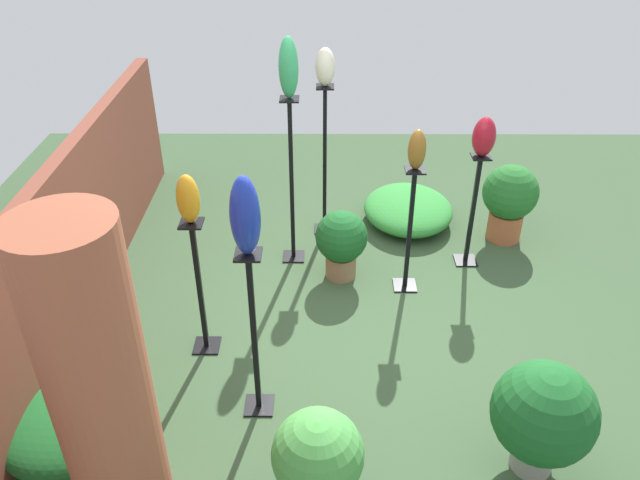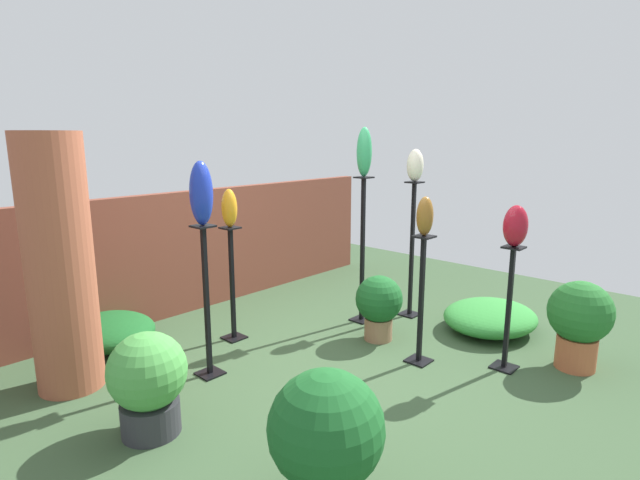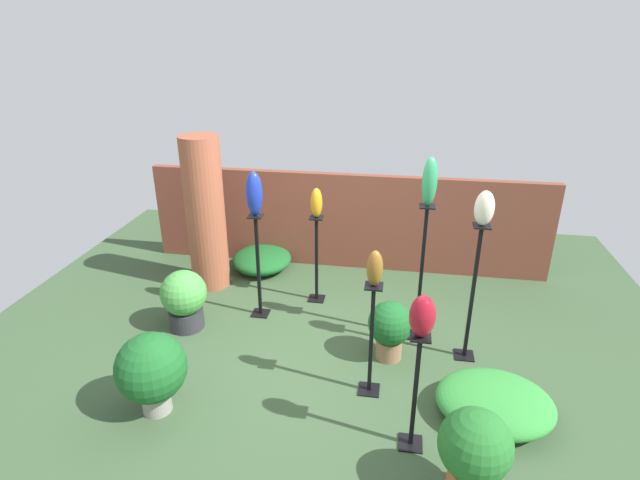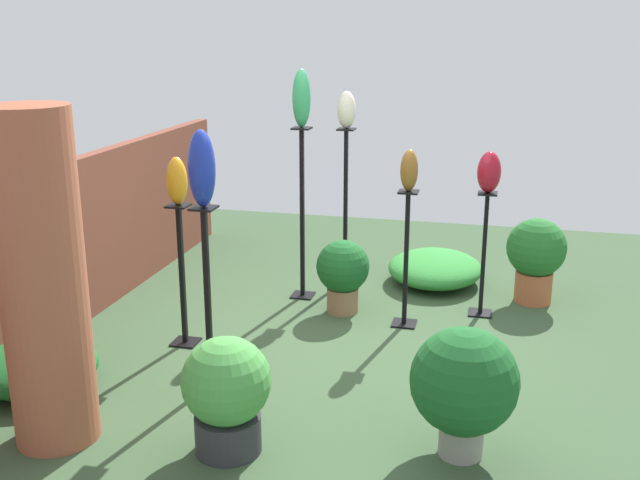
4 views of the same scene
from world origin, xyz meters
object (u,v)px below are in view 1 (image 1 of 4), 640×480
pedestal_amber (200,294)px  art_vase_amber (188,199)px  brick_pillar (102,397)px  potted_plant_near_pillar (318,462)px  art_vase_cobalt (245,216)px  potted_plant_front_left (543,415)px  pedestal_ruby (472,216)px  art_vase_ivory (325,67)px  pedestal_cobalt (255,342)px  potted_plant_front_right (341,241)px  art_vase_bronze (417,150)px  potted_plant_mid_right (509,198)px  pedestal_jade (292,189)px  art_vase_jade (288,68)px  pedestal_ivory (325,168)px  art_vase_ruby (484,137)px  pedestal_bronze (409,236)px

pedestal_amber → art_vase_amber: art_vase_amber is taller
brick_pillar → potted_plant_near_pillar: 1.24m
art_vase_cobalt → potted_plant_front_left: art_vase_cobalt is taller
pedestal_ruby → art_vase_ivory: 1.86m
art_vase_cobalt → art_vase_ivory: bearing=-10.9°
pedestal_cobalt → potted_plant_near_pillar: size_ratio=1.80×
art_vase_cobalt → potted_plant_front_right: bearing=-21.1°
pedestal_cobalt → potted_plant_front_left: 1.82m
art_vase_bronze → potted_plant_near_pillar: bearing=160.9°
pedestal_cobalt → potted_plant_mid_right: pedestal_cobalt is taller
brick_pillar → pedestal_ruby: 3.65m
potted_plant_front_left → art_vase_cobalt: bearing=74.7°
pedestal_amber → pedestal_cobalt: pedestal_cobalt is taller
pedestal_ruby → art_vase_cobalt: size_ratio=2.13×
pedestal_jade → art_vase_amber: 1.51m
art_vase_jade → potted_plant_front_left: art_vase_jade is taller
pedestal_cobalt → art_vase_bronze: (1.41, -1.17, 0.73)m
art_vase_amber → art_vase_cobalt: 0.80m
brick_pillar → pedestal_ruby: bearing=-42.3°
pedestal_ivory → art_vase_ruby: (-0.56, -1.32, 0.56)m
pedestal_amber → art_vase_cobalt: bearing=-143.0°
potted_plant_front_left → pedestal_ivory: bearing=24.5°
art_vase_cobalt → art_vase_bronze: bearing=-39.7°
pedestal_jade → potted_plant_mid_right: pedestal_jade is taller
art_vase_jade → art_vase_ivory: bearing=-30.2°
brick_pillar → potted_plant_near_pillar: brick_pillar is taller
pedestal_bronze → potted_plant_mid_right: size_ratio=1.48×
pedestal_cobalt → art_vase_ruby: 2.62m
art_vase_ruby → potted_plant_near_pillar: art_vase_ruby is taller
pedestal_cobalt → brick_pillar: bearing=143.2°
brick_pillar → art_vase_jade: (2.73, -0.81, 0.81)m
pedestal_ruby → pedestal_ivory: bearing=67.0°
art_vase_ruby → art_vase_ivory: bearing=67.0°
pedestal_jade → art_vase_cobalt: bearing=175.0°
pedestal_ivory → art_vase_amber: (-1.75, 0.92, 0.61)m
pedestal_ivory → art_vase_bronze: bearing=-143.4°
potted_plant_front_right → pedestal_jade: bearing=56.4°
pedestal_ivory → pedestal_cobalt: size_ratio=1.17×
pedestal_amber → potted_plant_near_pillar: pedestal_amber is taller
pedestal_jade → pedestal_amber: size_ratio=1.39×
pedestal_ivory → art_vase_amber: pedestal_ivory is taller
potted_plant_front_right → pedestal_amber: bearing=131.9°
potted_plant_front_left → potted_plant_front_right: size_ratio=1.21×
pedestal_jade → art_vase_ivory: (0.50, -0.29, 0.94)m
art_vase_ruby → potted_plant_front_right: size_ratio=0.53×
brick_pillar → potted_plant_front_left: (0.39, -2.40, -0.55)m
pedestal_cobalt → art_vase_ivory: art_vase_ivory is taller
pedestal_bronze → art_vase_jade: 1.70m
pedestal_cobalt → pedestal_ruby: size_ratio=1.18×
art_vase_cobalt → potted_plant_near_pillar: (-0.76, -0.41, -1.15)m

